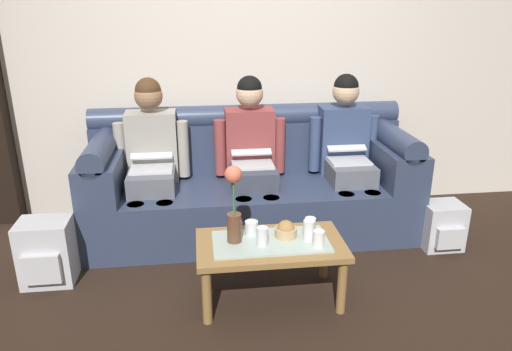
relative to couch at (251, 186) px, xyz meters
name	(u,v)px	position (x,y,z in m)	size (l,w,h in m)	color
ground_plane	(274,313)	(0.00, -1.17, -0.37)	(14.00, 14.00, 0.00)	black
back_wall_patterned	(243,40)	(0.00, 0.53, 1.08)	(6.00, 0.12, 2.90)	beige
couch	(251,186)	(0.00, 0.00, 0.00)	(2.49, 0.88, 0.96)	#2D3851
person_left	(152,154)	(-0.76, 0.00, 0.29)	(0.56, 0.67, 1.22)	#595B66
person_middle	(251,151)	(0.00, 0.00, 0.29)	(0.56, 0.67, 1.22)	#383D4C
person_right	(346,147)	(0.76, 0.00, 0.29)	(0.56, 0.67, 1.22)	#595B66
coffee_table	(270,250)	(0.00, -1.00, -0.03)	(0.89, 0.50, 0.40)	olive
flower_vase	(234,205)	(-0.22, -0.98, 0.27)	(0.10, 0.10, 0.48)	brown
snack_bowl	(286,230)	(0.10, -0.96, 0.07)	(0.14, 0.14, 0.11)	tan
cup_near_left	(310,225)	(0.26, -0.91, 0.08)	(0.07, 0.07, 0.09)	white
cup_near_right	(309,230)	(0.23, -1.02, 0.09)	(0.07, 0.07, 0.13)	silver
cup_far_center	(262,236)	(-0.06, -1.05, 0.09)	(0.07, 0.07, 0.11)	silver
cup_far_left	(251,228)	(-0.10, -0.90, 0.07)	(0.08, 0.08, 0.09)	silver
cup_far_right	(319,239)	(0.27, -1.11, 0.08)	(0.07, 0.07, 0.10)	white
backpack_right	(442,226)	(1.37, -0.51, -0.20)	(0.29, 0.29, 0.35)	#B7B7BC
backpack_left	(47,253)	(-1.41, -0.64, -0.15)	(0.33, 0.30, 0.43)	#B7B7BC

